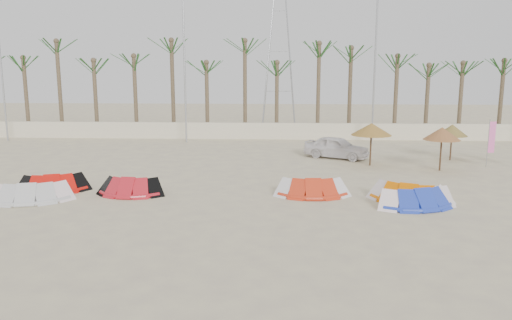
# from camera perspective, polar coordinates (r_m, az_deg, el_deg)

# --- Properties ---
(ground) EXTENTS (120.00, 120.00, 0.00)m
(ground) POSITION_cam_1_polar(r_m,az_deg,el_deg) (18.30, -0.92, -7.48)
(ground) COLOR beige
(ground) RESTS_ON ground
(boundary_wall) EXTENTS (60.00, 0.30, 1.30)m
(boundary_wall) POSITION_cam_1_polar(r_m,az_deg,el_deg) (39.69, 1.13, 3.34)
(boundary_wall) COLOR beige
(boundary_wall) RESTS_ON ground
(palm_line) EXTENTS (52.00, 4.00, 7.70)m
(palm_line) POSITION_cam_1_polar(r_m,az_deg,el_deg) (40.87, 2.18, 11.68)
(palm_line) COLOR brown
(palm_line) RESTS_ON ground
(lamp_a) EXTENTS (1.25, 0.14, 11.00)m
(lamp_a) POSITION_cam_1_polar(r_m,az_deg,el_deg) (42.91, -27.08, 9.59)
(lamp_a) COLOR #A5A8AD
(lamp_a) RESTS_ON ground
(lamp_b) EXTENTS (1.25, 0.14, 11.00)m
(lamp_b) POSITION_cam_1_polar(r_m,az_deg,el_deg) (38.03, -8.11, 10.65)
(lamp_b) COLOR #A5A8AD
(lamp_b) RESTS_ON ground
(lamp_c) EXTENTS (1.25, 0.14, 11.00)m
(lamp_c) POSITION_cam_1_polar(r_m,az_deg,el_deg) (37.99, 13.48, 10.46)
(lamp_c) COLOR #A5A8AD
(lamp_c) RESTS_ON ground
(pylon) EXTENTS (3.00, 3.00, 14.00)m
(pylon) POSITION_cam_1_polar(r_m,az_deg,el_deg) (45.71, 2.60, 3.47)
(pylon) COLOR #A5A8AD
(pylon) RESTS_ON ground
(kite_grey) EXTENTS (3.75, 2.24, 0.90)m
(kite_grey) POSITION_cam_1_polar(r_m,az_deg,el_deg) (23.70, -24.19, -3.17)
(kite_grey) COLOR #B7B7B7
(kite_grey) RESTS_ON ground
(kite_red_left) EXTENTS (3.51, 2.35, 0.90)m
(kite_red_left) POSITION_cam_1_polar(r_m,az_deg,el_deg) (25.06, -21.93, -2.30)
(kite_red_left) COLOR red
(kite_red_left) RESTS_ON ground
(kite_red_mid) EXTENTS (3.08, 1.73, 0.90)m
(kite_red_mid) POSITION_cam_1_polar(r_m,az_deg,el_deg) (23.33, -14.03, -2.76)
(kite_red_mid) COLOR red
(kite_red_mid) RESTS_ON ground
(kite_red_right) EXTENTS (3.28, 1.63, 0.90)m
(kite_red_right) POSITION_cam_1_polar(r_m,az_deg,el_deg) (22.62, 6.42, -2.92)
(kite_red_right) COLOR red
(kite_red_right) RESTS_ON ground
(kite_orange) EXTENTS (3.85, 2.66, 0.90)m
(kite_orange) POSITION_cam_1_polar(r_m,az_deg,el_deg) (22.53, 16.97, -3.37)
(kite_orange) COLOR #E46600
(kite_orange) RESTS_ON ground
(kite_blue) EXTENTS (3.74, 2.44, 0.90)m
(kite_blue) POSITION_cam_1_polar(r_m,az_deg,el_deg) (21.82, 17.86, -3.87)
(kite_blue) COLOR #203AB5
(kite_blue) RESTS_ON ground
(parasol_left) EXTENTS (2.34, 2.34, 2.49)m
(parasol_left) POSITION_cam_1_polar(r_m,az_deg,el_deg) (29.55, 13.06, 3.44)
(parasol_left) COLOR #4C331E
(parasol_left) RESTS_ON ground
(parasol_mid) EXTENTS (2.01, 2.01, 2.43)m
(parasol_mid) POSITION_cam_1_polar(r_m,az_deg,el_deg) (29.21, 20.49, 2.84)
(parasol_mid) COLOR #4C331E
(parasol_mid) RESTS_ON ground
(parasol_right) EXTENTS (1.86, 1.86, 2.22)m
(parasol_right) POSITION_cam_1_polar(r_m,az_deg,el_deg) (32.78, 21.51, 3.19)
(parasol_right) COLOR #4C331E
(parasol_right) RESTS_ON ground
(flag_pink) EXTENTS (0.45, 0.12, 2.77)m
(flag_pink) POSITION_cam_1_polar(r_m,az_deg,el_deg) (31.49, 25.31, 2.22)
(flag_pink) COLOR #A5A8AD
(flag_pink) RESTS_ON ground
(car) EXTENTS (4.36, 3.28, 1.38)m
(car) POSITION_cam_1_polar(r_m,az_deg,el_deg) (31.78, 9.20, 1.45)
(car) COLOR white
(car) RESTS_ON ground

